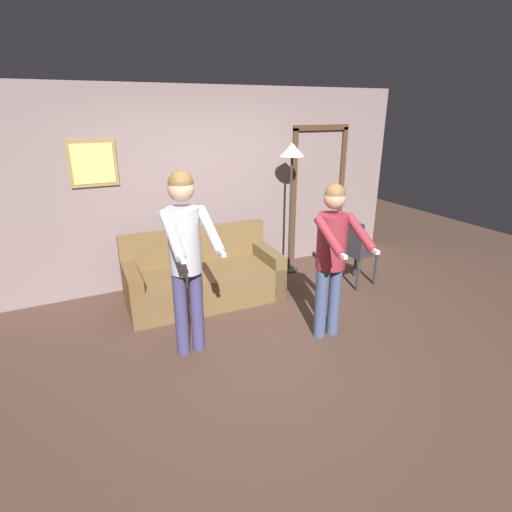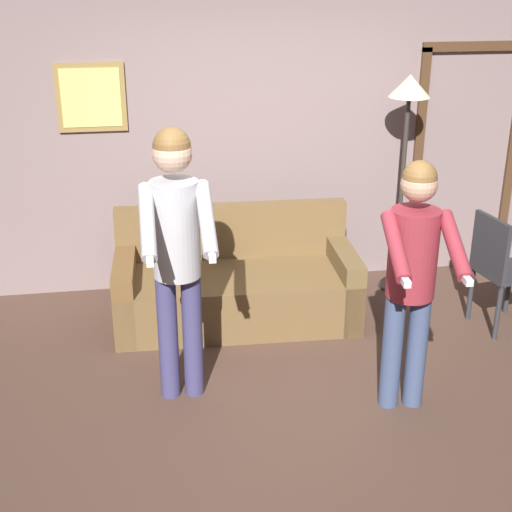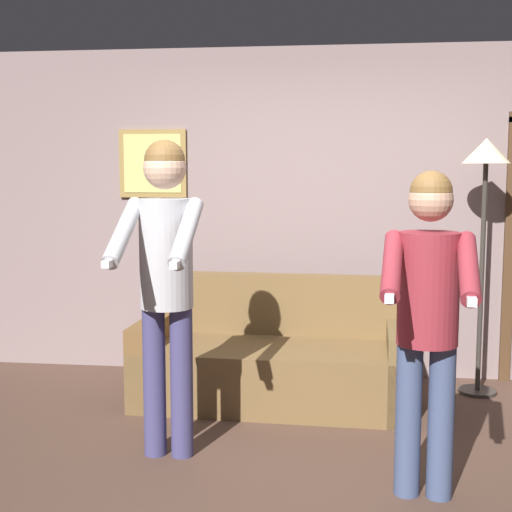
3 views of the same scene
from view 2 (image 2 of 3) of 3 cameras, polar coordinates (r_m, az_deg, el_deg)
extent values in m
plane|color=#4D362B|center=(4.88, 3.43, -11.13)|extent=(12.00, 12.00, 0.00)
cube|color=gray|center=(6.17, -0.31, 9.34)|extent=(6.40, 0.06, 2.60)
cube|color=olive|center=(5.99, -13.06, 12.24)|extent=(0.55, 0.02, 0.55)
cube|color=#CBC469|center=(5.98, -13.07, 12.22)|extent=(0.47, 0.01, 0.47)
cube|color=#4C331E|center=(6.59, 12.77, 7.11)|extent=(0.08, 0.04, 2.04)
cube|color=#4C331E|center=(6.97, 19.72, 7.17)|extent=(0.08, 0.04, 2.04)
cube|color=#4C331E|center=(6.59, 17.33, 15.73)|extent=(0.98, 0.04, 0.08)
cube|color=brown|center=(5.74, -1.58, -3.24)|extent=(1.93, 0.92, 0.42)
cube|color=brown|center=(5.90, -1.97, 2.06)|extent=(1.90, 0.21, 0.45)
cube|color=brown|center=(5.70, -10.34, -2.93)|extent=(0.19, 0.86, 0.58)
cube|color=brown|center=(5.84, 6.93, -2.06)|extent=(0.19, 0.86, 0.58)
cylinder|color=#332D28|center=(6.52, 10.97, -2.32)|extent=(0.28, 0.28, 0.02)
cylinder|color=#332D28|center=(6.22, 11.53, 4.77)|extent=(0.04, 0.04, 1.66)
cone|color=#F9EAB7|center=(6.02, 12.22, 13.17)|extent=(0.34, 0.34, 0.18)
cylinder|color=#3F3C69|center=(4.70, -7.05, -6.45)|extent=(0.13, 0.13, 0.87)
cylinder|color=#3F3C69|center=(4.71, -5.09, -6.32)|extent=(0.13, 0.13, 0.87)
cylinder|color=#B2B2B7|center=(4.40, -6.46, 2.13)|extent=(0.30, 0.30, 0.62)
sphere|color=#D8AD8E|center=(4.26, -6.73, 8.17)|extent=(0.24, 0.24, 0.24)
sphere|color=brown|center=(4.25, -6.76, 8.71)|extent=(0.23, 0.23, 0.23)
cylinder|color=#B2B2B7|center=(4.13, -8.70, 2.72)|extent=(0.09, 0.52, 0.35)
cube|color=white|center=(3.96, -8.50, -0.26)|extent=(0.04, 0.15, 0.04)
cylinder|color=#B2B2B7|center=(4.14, -3.99, 3.01)|extent=(0.09, 0.52, 0.35)
cube|color=white|center=(3.97, -3.59, 0.05)|extent=(0.04, 0.15, 0.04)
cylinder|color=#3E4C70|center=(4.67, 10.81, -7.49)|extent=(0.13, 0.13, 0.79)
cylinder|color=#3E4C70|center=(4.71, 12.71, -7.38)|extent=(0.13, 0.13, 0.79)
cylinder|color=maroon|center=(4.40, 12.44, 0.18)|extent=(0.30, 0.30, 0.56)
sphere|color=tan|center=(4.26, 12.92, 5.63)|extent=(0.22, 0.22, 0.22)
sphere|color=brown|center=(4.25, 12.97, 6.11)|extent=(0.21, 0.21, 0.21)
cylinder|color=maroon|center=(4.11, 11.12, 0.77)|extent=(0.14, 0.49, 0.30)
cube|color=white|center=(3.96, 11.77, -1.87)|extent=(0.05, 0.15, 0.04)
cylinder|color=maroon|center=(4.21, 15.60, 0.86)|extent=(0.14, 0.49, 0.30)
cube|color=white|center=(4.06, 16.41, -1.71)|extent=(0.05, 0.15, 0.04)
cylinder|color=#2D2D33|center=(6.21, 19.54, -2.39)|extent=(0.04, 0.04, 0.45)
cylinder|color=#2D2D33|center=(5.75, 18.78, -4.30)|extent=(0.04, 0.04, 0.45)
cylinder|color=#2D2D33|center=(6.01, 16.80, -2.88)|extent=(0.04, 0.04, 0.45)
cube|color=#2D2D33|center=(5.88, 19.47, -1.20)|extent=(0.48, 0.48, 0.03)
cube|color=#2D2D33|center=(5.69, 18.24, 0.77)|extent=(0.10, 0.42, 0.45)
camera|label=1|loc=(1.13, -52.29, -5.80)|focal=28.00mm
camera|label=3|loc=(1.58, 54.15, -30.15)|focal=50.00mm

